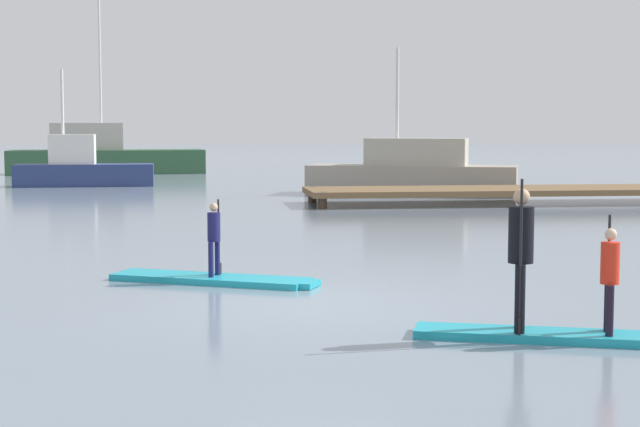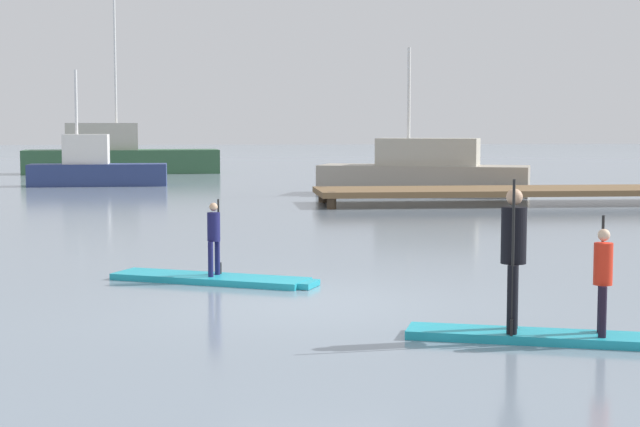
{
  "view_description": "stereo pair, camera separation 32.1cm",
  "coord_description": "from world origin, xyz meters",
  "px_view_note": "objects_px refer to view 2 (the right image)",
  "views": [
    {
      "loc": [
        -1.66,
        -13.31,
        2.43
      ],
      "look_at": [
        0.28,
        2.07,
        1.05
      ],
      "focal_mm": 55.08,
      "sensor_mm": 36.0,
      "label": 1
    },
    {
      "loc": [
        -1.34,
        -13.35,
        2.43
      ],
      "look_at": [
        0.28,
        2.07,
        1.05
      ],
      "focal_mm": 55.08,
      "sensor_mm": 36.0,
      "label": 2
    }
  ],
  "objects_px": {
    "paddler_child_solo": "(214,235)",
    "trawler_grey_distant": "(118,155)",
    "paddleboard_near": "(214,279)",
    "paddler_child_front": "(603,275)",
    "motor_boat_small_navy": "(95,168)",
    "paddleboard_far": "(537,337)",
    "paddler_adult": "(513,250)",
    "fishing_boat_green_midground": "(425,173)"
  },
  "relations": [
    {
      "from": "paddler_child_solo",
      "to": "trawler_grey_distant",
      "type": "bearing_deg",
      "value": 97.92
    },
    {
      "from": "paddleboard_near",
      "to": "paddler_child_front",
      "type": "distance_m",
      "value": 6.55
    },
    {
      "from": "motor_boat_small_navy",
      "to": "paddleboard_near",
      "type": "bearing_deg",
      "value": -79.17
    },
    {
      "from": "paddleboard_far",
      "to": "motor_boat_small_navy",
      "type": "bearing_deg",
      "value": 105.81
    },
    {
      "from": "trawler_grey_distant",
      "to": "paddleboard_near",
      "type": "bearing_deg",
      "value": -82.1
    },
    {
      "from": "motor_boat_small_navy",
      "to": "trawler_grey_distant",
      "type": "xyz_separation_m",
      "value": [
        -0.16,
        10.88,
        0.2
      ]
    },
    {
      "from": "paddler_adult",
      "to": "motor_boat_small_navy",
      "type": "xyz_separation_m",
      "value": [
        -8.31,
        30.24,
        -0.31
      ]
    },
    {
      "from": "paddler_child_front",
      "to": "motor_boat_small_navy",
      "type": "distance_m",
      "value": 31.91
    },
    {
      "from": "paddleboard_far",
      "to": "motor_boat_small_navy",
      "type": "relative_size",
      "value": 0.53
    },
    {
      "from": "paddleboard_near",
      "to": "fishing_boat_green_midground",
      "type": "xyz_separation_m",
      "value": [
        7.42,
        19.02,
        0.74
      ]
    },
    {
      "from": "paddleboard_far",
      "to": "paddler_adult",
      "type": "distance_m",
      "value": 1.03
    },
    {
      "from": "paddler_adult",
      "to": "paddler_child_front",
      "type": "bearing_deg",
      "value": -17.76
    },
    {
      "from": "paddler_adult",
      "to": "motor_boat_small_navy",
      "type": "bearing_deg",
      "value": 105.37
    },
    {
      "from": "paddleboard_far",
      "to": "fishing_boat_green_midground",
      "type": "bearing_deg",
      "value": 80.99
    },
    {
      "from": "paddleboard_far",
      "to": "motor_boat_small_navy",
      "type": "distance_m",
      "value": 31.53
    },
    {
      "from": "fishing_boat_green_midground",
      "to": "motor_boat_small_navy",
      "type": "xyz_separation_m",
      "value": [
        -12.34,
        6.66,
        -0.06
      ]
    },
    {
      "from": "paddler_child_solo",
      "to": "motor_boat_small_navy",
      "type": "relative_size",
      "value": 0.21
    },
    {
      "from": "paddleboard_far",
      "to": "motor_boat_small_navy",
      "type": "height_order",
      "value": "motor_boat_small_navy"
    },
    {
      "from": "motor_boat_small_navy",
      "to": "paddler_adult",
      "type": "bearing_deg",
      "value": -74.63
    },
    {
      "from": "fishing_boat_green_midground",
      "to": "motor_boat_small_navy",
      "type": "relative_size",
      "value": 1.37
    },
    {
      "from": "paddleboard_far",
      "to": "paddler_child_front",
      "type": "bearing_deg",
      "value": -17.88
    },
    {
      "from": "paddler_child_solo",
      "to": "fishing_boat_green_midground",
      "type": "height_order",
      "value": "fishing_boat_green_midground"
    },
    {
      "from": "paddleboard_near",
      "to": "fishing_boat_green_midground",
      "type": "bearing_deg",
      "value": 68.68
    },
    {
      "from": "paddler_adult",
      "to": "paddleboard_far",
      "type": "bearing_deg",
      "value": -17.48
    },
    {
      "from": "paddler_child_solo",
      "to": "motor_boat_small_navy",
      "type": "height_order",
      "value": "motor_boat_small_navy"
    },
    {
      "from": "paddler_child_solo",
      "to": "paddler_adult",
      "type": "bearing_deg",
      "value": -53.42
    },
    {
      "from": "paddler_child_front",
      "to": "paddleboard_near",
      "type": "bearing_deg",
      "value": 131.73
    },
    {
      "from": "motor_boat_small_navy",
      "to": "trawler_grey_distant",
      "type": "distance_m",
      "value": 10.88
    },
    {
      "from": "paddler_child_front",
      "to": "fishing_boat_green_midground",
      "type": "height_order",
      "value": "fishing_boat_green_midground"
    },
    {
      "from": "paddler_child_solo",
      "to": "paddleboard_far",
      "type": "bearing_deg",
      "value": -51.8
    },
    {
      "from": "fishing_boat_green_midground",
      "to": "trawler_grey_distant",
      "type": "xyz_separation_m",
      "value": [
        -12.5,
        17.54,
        0.14
      ]
    },
    {
      "from": "paddleboard_near",
      "to": "trawler_grey_distant",
      "type": "xyz_separation_m",
      "value": [
        -5.08,
        36.56,
        0.88
      ]
    },
    {
      "from": "paddler_adult",
      "to": "motor_boat_small_navy",
      "type": "relative_size",
      "value": 0.31
    },
    {
      "from": "paddleboard_near",
      "to": "motor_boat_small_navy",
      "type": "xyz_separation_m",
      "value": [
        -4.92,
        25.68,
        0.68
      ]
    },
    {
      "from": "paddler_child_front",
      "to": "trawler_grey_distant",
      "type": "height_order",
      "value": "trawler_grey_distant"
    },
    {
      "from": "paddleboard_far",
      "to": "paddler_child_front",
      "type": "distance_m",
      "value": 1.01
    },
    {
      "from": "paddleboard_near",
      "to": "paddler_child_solo",
      "type": "relative_size",
      "value": 2.74
    },
    {
      "from": "paddler_child_front",
      "to": "fishing_boat_green_midground",
      "type": "relative_size",
      "value": 0.17
    },
    {
      "from": "trawler_grey_distant",
      "to": "motor_boat_small_navy",
      "type": "bearing_deg",
      "value": -89.15
    },
    {
      "from": "paddleboard_far",
      "to": "paddler_child_front",
      "type": "height_order",
      "value": "paddler_child_front"
    },
    {
      "from": "paddler_adult",
      "to": "trawler_grey_distant",
      "type": "distance_m",
      "value": 41.99
    },
    {
      "from": "fishing_boat_green_midground",
      "to": "trawler_grey_distant",
      "type": "height_order",
      "value": "trawler_grey_distant"
    }
  ]
}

